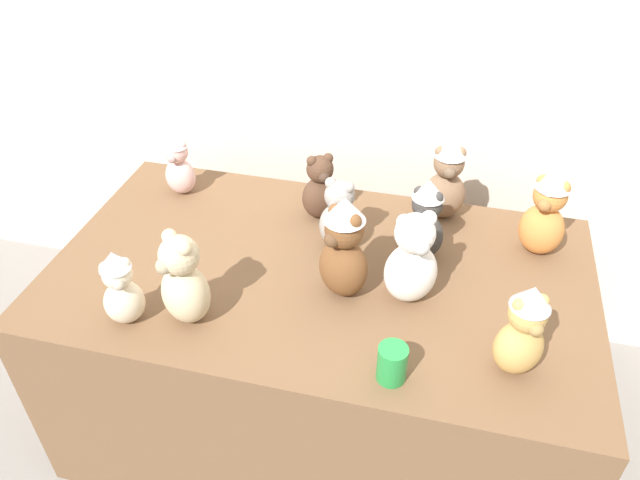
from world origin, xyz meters
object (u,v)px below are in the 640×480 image
(teddy_bear_honey, at_px, (523,331))
(teddy_bear_ash, at_px, (339,217))
(teddy_bear_chestnut, at_px, (344,248))
(party_cup_green, at_px, (392,363))
(teddy_bear_mocha, at_px, (447,179))
(teddy_bear_sand, at_px, (184,282))
(teddy_bear_ginger, at_px, (546,213))
(teddy_bear_cocoa, at_px, (320,189))
(display_table, at_px, (320,350))
(teddy_bear_blush, at_px, (179,164))
(teddy_bear_snow, at_px, (412,261))
(teddy_bear_cream, at_px, (121,288))
(teddy_bear_charcoal, at_px, (425,220))

(teddy_bear_honey, height_order, teddy_bear_ash, teddy_bear_honey)
(teddy_bear_chestnut, bearing_deg, party_cup_green, -25.09)
(teddy_bear_mocha, bearing_deg, teddy_bear_ash, -149.29)
(teddy_bear_sand, height_order, teddy_bear_ginger, teddy_bear_ginger)
(teddy_bear_cocoa, bearing_deg, teddy_bear_chestnut, -98.73)
(display_table, relative_size, teddy_bear_chestnut, 5.01)
(teddy_bear_sand, xyz_separation_m, teddy_bear_chestnut, (0.41, 0.22, 0.03))
(teddy_bear_honey, relative_size, teddy_bear_blush, 1.16)
(teddy_bear_ash, relative_size, teddy_bear_mocha, 0.83)
(teddy_bear_sand, bearing_deg, teddy_bear_mocha, 78.36)
(teddy_bear_honey, distance_m, teddy_bear_ash, 0.71)
(teddy_bear_ash, distance_m, party_cup_green, 0.58)
(teddy_bear_chestnut, xyz_separation_m, teddy_bear_mocha, (0.26, 0.49, -0.01))
(display_table, relative_size, teddy_bear_blush, 6.90)
(display_table, relative_size, teddy_bear_snow, 5.56)
(display_table, relative_size, teddy_bear_ash, 6.65)
(teddy_bear_mocha, bearing_deg, display_table, -140.29)
(teddy_bear_cream, relative_size, teddy_bear_snow, 0.81)
(teddy_bear_cocoa, bearing_deg, teddy_bear_ash, -89.08)
(display_table, relative_size, teddy_bear_cocoa, 6.92)
(teddy_bear_mocha, bearing_deg, party_cup_green, -103.39)
(party_cup_green, bearing_deg, teddy_bear_sand, 172.50)
(teddy_bear_ash, bearing_deg, display_table, -91.62)
(teddy_bear_sand, xyz_separation_m, teddy_bear_ginger, (1.00, 0.57, 0.02))
(teddy_bear_charcoal, relative_size, party_cup_green, 2.66)
(teddy_bear_cream, bearing_deg, teddy_bear_mocha, 7.65)
(display_table, height_order, teddy_bear_cocoa, teddy_bear_cocoa)
(teddy_bear_honey, distance_m, party_cup_green, 0.35)
(teddy_bear_ash, bearing_deg, teddy_bear_sand, -117.26)
(teddy_bear_cream, xyz_separation_m, teddy_bear_blush, (-0.13, 0.68, -0.00))
(teddy_bear_cocoa, bearing_deg, display_table, -108.47)
(teddy_bear_snow, bearing_deg, teddy_bear_ginger, 12.84)
(teddy_bear_ash, bearing_deg, teddy_bear_cream, -125.21)
(teddy_bear_cream, height_order, teddy_bear_blush, teddy_bear_cream)
(teddy_bear_sand, height_order, party_cup_green, teddy_bear_sand)
(teddy_bear_honey, height_order, teddy_bear_ginger, teddy_bear_ginger)
(teddy_bear_honey, relative_size, teddy_bear_mocha, 0.93)
(display_table, xyz_separation_m, teddy_bear_chestnut, (0.09, -0.09, 0.56))
(teddy_bear_ash, bearing_deg, teddy_bear_ginger, 23.24)
(teddy_bear_blush, bearing_deg, teddy_bear_mocha, 7.60)
(teddy_bear_honey, relative_size, teddy_bear_ginger, 0.91)
(teddy_bear_ash, relative_size, teddy_bear_chestnut, 0.75)
(teddy_bear_blush, bearing_deg, teddy_bear_snow, -19.79)
(teddy_bear_cream, relative_size, teddy_bear_ash, 0.97)
(teddy_bear_snow, xyz_separation_m, teddy_bear_mocha, (0.06, 0.46, 0.01))
(teddy_bear_chestnut, relative_size, teddy_bear_charcoal, 1.19)
(teddy_bear_honey, bearing_deg, teddy_bear_charcoal, 96.27)
(teddy_bear_cream, distance_m, teddy_bear_charcoal, 0.95)
(party_cup_green, bearing_deg, teddy_bear_charcoal, 87.99)
(teddy_bear_cocoa, xyz_separation_m, teddy_bear_ginger, (0.75, -0.02, 0.04))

